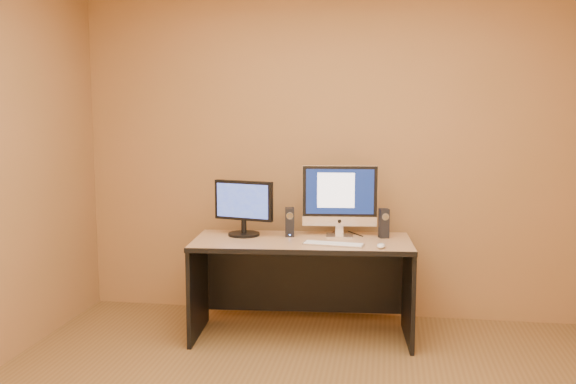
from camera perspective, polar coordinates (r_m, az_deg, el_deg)
name	(u,v)px	position (r m, az deg, el deg)	size (l,w,h in m)	color
walls	(301,178)	(3.01, 1.20, 1.26)	(4.00, 4.00, 2.60)	olive
desk	(302,289)	(4.60, 1.24, -8.60)	(1.53, 0.67, 0.71)	#A88354
imac	(340,200)	(4.62, 4.63, -0.74)	(0.54, 0.20, 0.52)	#B7B7BB
second_monitor	(244,208)	(4.65, -3.96, -1.45)	(0.46, 0.23, 0.40)	black
speaker_left	(290,222)	(4.62, 0.15, -2.70)	(0.06, 0.07, 0.21)	black
speaker_right	(384,223)	(4.63, 8.52, -2.76)	(0.06, 0.07, 0.21)	black
keyboard	(333,244)	(4.35, 4.05, -4.64)	(0.41, 0.11, 0.02)	#B8B7BC
mouse	(381,246)	(4.30, 8.27, -4.74)	(0.06, 0.10, 0.03)	silver
cable_a	(355,234)	(4.74, 6.01, -3.71)	(0.01, 0.01, 0.21)	black
cable_b	(332,233)	(4.77, 3.96, -3.63)	(0.01, 0.01, 0.17)	black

